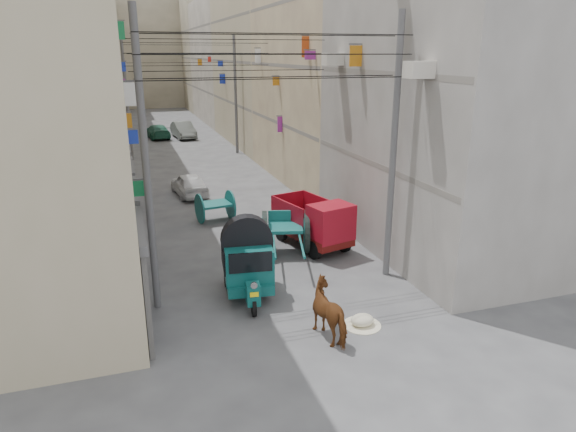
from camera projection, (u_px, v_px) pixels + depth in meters
name	position (u px, v px, depth m)	size (l,w,h in m)	color
ground	(368.00, 416.00, 10.12)	(140.00, 140.00, 0.00)	#424244
building_row_left	(58.00, 58.00, 36.73)	(8.00, 62.00, 14.00)	tan
building_row_right	(272.00, 57.00, 41.42)	(8.00, 62.00, 14.00)	#9B9691
end_cap_building	(147.00, 55.00, 67.94)	(22.00, 10.00, 13.00)	#B8AB91
shutters_left	(136.00, 213.00, 17.92)	(0.18, 14.40, 2.88)	#47474C
signboards	(197.00, 116.00, 28.70)	(8.22, 40.52, 5.67)	#1A32BC
ac_units	(375.00, 32.00, 15.87)	(0.70, 6.55, 3.35)	beige
utility_poles	(211.00, 115.00, 24.30)	(7.40, 22.20, 8.00)	#525254
overhead_cables	(219.00, 54.00, 21.11)	(7.40, 22.52, 1.12)	black
auto_rickshaw	(247.00, 260.00, 14.92)	(1.73, 2.70, 1.85)	black
tonga_cart	(285.00, 232.00, 18.08)	(2.12, 3.67, 1.56)	black
mini_truck	(318.00, 226.00, 18.45)	(2.26, 3.58, 1.86)	black
second_cart	(215.00, 206.00, 21.63)	(1.60, 1.47, 1.26)	#145956
feed_sack	(362.00, 320.00, 13.44)	(0.63, 0.50, 0.31)	beige
horse	(332.00, 311.00, 12.76)	(0.75, 1.65, 1.39)	brown
distant_car_white	(189.00, 184.00, 25.58)	(1.34, 3.33, 1.14)	silver
distant_car_grey	(183.00, 130.00, 42.74)	(1.41, 4.05, 1.33)	#575C58
distant_car_green	(157.00, 131.00, 42.63)	(1.59, 3.90, 1.13)	#205E48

